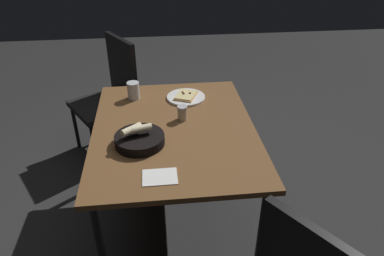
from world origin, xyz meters
TOP-DOWN VIEW (x-y plane):
  - ground at (0.00, 0.00)m, footprint 8.00×8.00m
  - dining_table at (0.00, 0.00)m, footprint 0.90×1.16m
  - pizza_plate at (0.10, 0.35)m, footprint 0.25×0.25m
  - bread_basket at (-0.19, -0.15)m, footprint 0.26×0.26m
  - beer_glass at (-0.23, 0.39)m, footprint 0.08×0.08m
  - pepper_shaker at (0.05, 0.08)m, footprint 0.06×0.06m
  - napkin at (-0.09, -0.43)m, footprint 0.16×0.12m
  - chair_far at (-0.44, 0.92)m, footprint 0.60×0.60m

SIDE VIEW (x-z plane):
  - ground at x=0.00m, z-range 0.00..0.00m
  - chair_far at x=-0.44m, z-range 0.05..0.99m
  - dining_table at x=0.00m, z-range 0.30..1.01m
  - napkin at x=-0.09m, z-range 0.71..0.72m
  - pizza_plate at x=0.10m, z-range 0.71..0.74m
  - bread_basket at x=-0.19m, z-range 0.69..0.80m
  - pepper_shaker at x=0.05m, z-range 0.71..0.80m
  - beer_glass at x=-0.23m, z-range 0.71..0.82m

